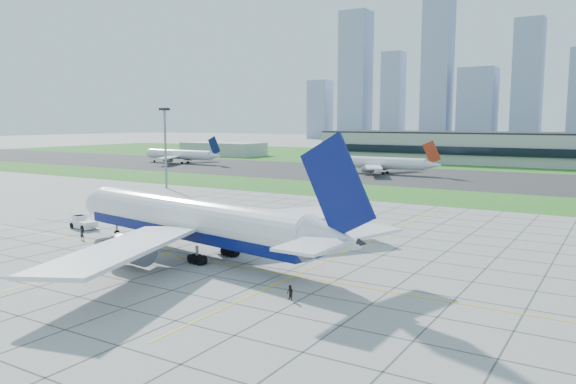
# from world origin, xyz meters

# --- Properties ---
(ground) EXTENTS (1400.00, 1400.00, 0.00)m
(ground) POSITION_xyz_m (0.00, 0.00, 0.00)
(ground) COLOR #9B9B96
(ground) RESTS_ON ground
(grass_median) EXTENTS (700.00, 35.00, 0.04)m
(grass_median) POSITION_xyz_m (0.00, 90.00, 0.02)
(grass_median) COLOR #267020
(grass_median) RESTS_ON ground
(asphalt_taxiway) EXTENTS (700.00, 75.00, 0.04)m
(asphalt_taxiway) POSITION_xyz_m (0.00, 145.00, 0.03)
(asphalt_taxiway) COLOR #383838
(asphalt_taxiway) RESTS_ON ground
(grass_far) EXTENTS (700.00, 145.00, 0.04)m
(grass_far) POSITION_xyz_m (0.00, 255.00, 0.02)
(grass_far) COLOR #267020
(grass_far) RESTS_ON ground
(apron_markings) EXTENTS (120.00, 130.00, 0.03)m
(apron_markings) POSITION_xyz_m (0.43, 11.09, 0.02)
(apron_markings) COLOR #474744
(apron_markings) RESTS_ON ground
(service_block) EXTENTS (50.00, 25.00, 8.00)m
(service_block) POSITION_xyz_m (-160.00, 210.00, 4.00)
(service_block) COLOR #B7B7B2
(service_block) RESTS_ON ground
(light_mast) EXTENTS (2.50, 2.50, 25.60)m
(light_mast) POSITION_xyz_m (-70.00, 65.00, 16.18)
(light_mast) COLOR gray
(light_mast) RESTS_ON ground
(city_skyline) EXTENTS (523.00, 32.40, 160.00)m
(city_skyline) POSITION_xyz_m (-8.71, 520.00, 59.09)
(city_skyline) COLOR #8D9BB9
(city_skyline) RESTS_ON ground
(airliner) EXTENTS (63.99, 64.34, 20.25)m
(airliner) POSITION_xyz_m (-2.35, 0.22, 5.54)
(airliner) COLOR white
(airliner) RESTS_ON ground
(pushback_tug) EXTENTS (9.18, 4.00, 2.52)m
(pushback_tug) POSITION_xyz_m (-36.36, 5.70, 1.12)
(pushback_tug) COLOR white
(pushback_tug) RESTS_ON ground
(crew_near) EXTENTS (0.85, 0.82, 1.95)m
(crew_near) POSITION_xyz_m (-27.52, -1.51, 0.98)
(crew_near) COLOR black
(crew_near) RESTS_ON ground
(crew_far) EXTENTS (1.11, 0.99, 1.87)m
(crew_far) POSITION_xyz_m (23.00, -11.45, 0.93)
(crew_far) COLOR black
(crew_far) RESTS_ON ground
(distant_jet_0) EXTENTS (46.25, 42.66, 14.08)m
(distant_jet_0) POSITION_xyz_m (-137.93, 146.72, 4.49)
(distant_jet_0) COLOR white
(distant_jet_0) RESTS_ON ground
(distant_jet_1) EXTENTS (45.78, 42.66, 14.08)m
(distant_jet_1) POSITION_xyz_m (-30.19, 146.45, 4.49)
(distant_jet_1) COLOR white
(distant_jet_1) RESTS_ON ground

